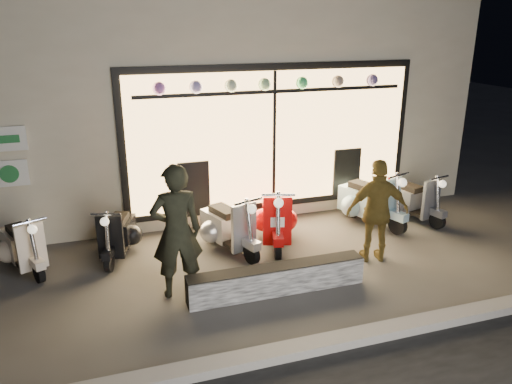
% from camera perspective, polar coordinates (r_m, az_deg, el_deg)
% --- Properties ---
extents(ground, '(40.00, 40.00, 0.00)m').
position_cam_1_polar(ground, '(7.63, 1.21, -8.91)').
color(ground, '#383533').
rests_on(ground, ground).
extents(kerb, '(40.00, 0.25, 0.12)m').
position_cam_1_polar(kerb, '(6.02, 7.75, -16.83)').
color(kerb, slate).
rests_on(kerb, ground).
extents(shop_building, '(10.20, 6.23, 4.20)m').
position_cam_1_polar(shop_building, '(11.65, -6.94, 11.63)').
color(shop_building, beige).
rests_on(shop_building, ground).
extents(graffiti_barrier, '(2.50, 0.28, 0.40)m').
position_cam_1_polar(graffiti_barrier, '(6.97, 2.40, -9.93)').
color(graffiti_barrier, black).
rests_on(graffiti_barrier, ground).
extents(scooter_silver, '(0.73, 1.36, 0.98)m').
position_cam_1_polar(scooter_silver, '(8.19, -3.48, -3.85)').
color(scooter_silver, black).
rests_on(scooter_silver, ground).
extents(scooter_red, '(0.73, 1.43, 1.02)m').
position_cam_1_polar(scooter_red, '(8.48, 2.22, -2.90)').
color(scooter_red, black).
rests_on(scooter_red, ground).
extents(scooter_black, '(0.64, 1.22, 0.87)m').
position_cam_1_polar(scooter_black, '(8.31, -15.38, -4.51)').
color(scooter_black, black).
rests_on(scooter_black, ground).
extents(scooter_cream, '(0.73, 1.22, 0.89)m').
position_cam_1_polar(scooter_cream, '(8.36, -25.20, -5.50)').
color(scooter_cream, black).
rests_on(scooter_cream, ground).
extents(scooter_blue, '(0.77, 1.44, 1.04)m').
position_cam_1_polar(scooter_blue, '(9.46, 12.43, -0.94)').
color(scooter_blue, black).
rests_on(scooter_blue, ground).
extents(scooter_grey, '(0.62, 1.29, 0.92)m').
position_cam_1_polar(scooter_grey, '(9.89, 17.14, -0.75)').
color(scooter_grey, black).
rests_on(scooter_grey, ground).
extents(man, '(0.68, 0.45, 1.86)m').
position_cam_1_polar(man, '(6.69, -9.07, -4.49)').
color(man, black).
rests_on(man, ground).
extents(woman, '(1.02, 0.62, 1.63)m').
position_cam_1_polar(woman, '(7.83, 13.71, -2.16)').
color(woman, brown).
rests_on(woman, ground).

